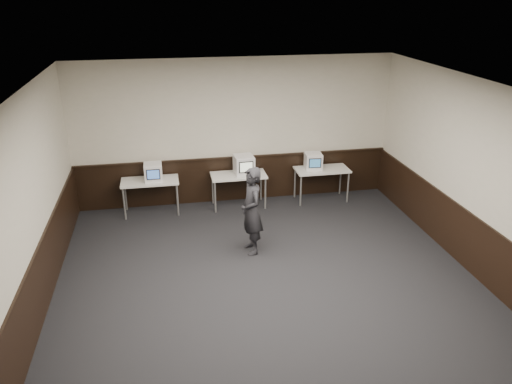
# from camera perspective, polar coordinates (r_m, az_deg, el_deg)

# --- Properties ---
(floor) EXTENTS (8.00, 8.00, 0.00)m
(floor) POSITION_cam_1_polar(r_m,az_deg,el_deg) (8.07, 2.12, -11.92)
(floor) COLOR black
(floor) RESTS_ON ground
(ceiling) EXTENTS (8.00, 8.00, 0.00)m
(ceiling) POSITION_cam_1_polar(r_m,az_deg,el_deg) (6.79, 2.51, 10.94)
(ceiling) COLOR white
(ceiling) RESTS_ON back_wall
(back_wall) EXTENTS (7.00, 0.00, 7.00)m
(back_wall) POSITION_cam_1_polar(r_m,az_deg,el_deg) (10.99, -2.40, 6.90)
(back_wall) COLOR beige
(back_wall) RESTS_ON ground
(left_wall) EXTENTS (0.00, 8.00, 8.00)m
(left_wall) POSITION_cam_1_polar(r_m,az_deg,el_deg) (7.39, -25.27, -3.42)
(left_wall) COLOR beige
(left_wall) RESTS_ON ground
(right_wall) EXTENTS (0.00, 8.00, 8.00)m
(right_wall) POSITION_cam_1_polar(r_m,az_deg,el_deg) (8.72, 25.34, 0.41)
(right_wall) COLOR beige
(right_wall) RESTS_ON ground
(wainscot_back) EXTENTS (6.98, 0.04, 1.00)m
(wainscot_back) POSITION_cam_1_polar(r_m,az_deg,el_deg) (11.32, -2.30, 1.50)
(wainscot_back) COLOR black
(wainscot_back) RESTS_ON back_wall
(wainscot_left) EXTENTS (0.04, 7.98, 1.00)m
(wainscot_left) POSITION_cam_1_polar(r_m,az_deg,el_deg) (7.89, -23.79, -10.63)
(wainscot_left) COLOR black
(wainscot_left) RESTS_ON left_wall
(wainscot_right) EXTENTS (0.04, 7.98, 1.00)m
(wainscot_right) POSITION_cam_1_polar(r_m,az_deg,el_deg) (9.14, 24.09, -5.99)
(wainscot_right) COLOR black
(wainscot_right) RESTS_ON right_wall
(wainscot_rail) EXTENTS (6.98, 0.06, 0.04)m
(wainscot_rail) POSITION_cam_1_polar(r_m,az_deg,el_deg) (11.12, -2.32, 3.97)
(wainscot_rail) COLOR black
(wainscot_rail) RESTS_ON wainscot_back
(desk_left) EXTENTS (1.20, 0.60, 0.75)m
(desk_left) POSITION_cam_1_polar(r_m,az_deg,el_deg) (10.80, -12.02, 0.97)
(desk_left) COLOR silver
(desk_left) RESTS_ON ground
(desk_center) EXTENTS (1.20, 0.60, 0.75)m
(desk_center) POSITION_cam_1_polar(r_m,az_deg,el_deg) (10.90, -2.01, 1.68)
(desk_center) COLOR silver
(desk_center) RESTS_ON ground
(desk_right) EXTENTS (1.20, 0.60, 0.75)m
(desk_right) POSITION_cam_1_polar(r_m,az_deg,el_deg) (11.33, 7.53, 2.31)
(desk_right) COLOR silver
(desk_right) RESTS_ON ground
(emac_left) EXTENTS (0.38, 0.41, 0.37)m
(emac_left) POSITION_cam_1_polar(r_m,az_deg,el_deg) (10.69, -11.67, 2.24)
(emac_left) COLOR white
(emac_left) RESTS_ON desk_left
(emac_center) EXTENTS (0.44, 0.47, 0.41)m
(emac_center) POSITION_cam_1_polar(r_m,az_deg,el_deg) (10.84, -1.39, 3.14)
(emac_center) COLOR white
(emac_center) RESTS_ON desk_center
(emac_right) EXTENTS (0.40, 0.42, 0.37)m
(emac_right) POSITION_cam_1_polar(r_m,az_deg,el_deg) (11.22, 6.56, 3.53)
(emac_right) COLOR white
(emac_right) RESTS_ON desk_right
(person) EXTENTS (0.47, 0.64, 1.63)m
(person) POSITION_cam_1_polar(r_m,az_deg,el_deg) (8.95, -0.51, -2.19)
(person) COLOR black
(person) RESTS_ON ground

